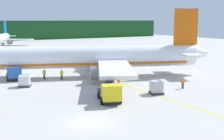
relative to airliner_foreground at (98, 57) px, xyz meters
The scene contains 10 objects.
airliner_foreground is the anchor object (origin of this frame).
service_truck_fuel 14.60m from the airliner_foreground, 157.22° to the left, with size 3.39×6.84×2.96m.
service_truck_catering 17.92m from the airliner_foreground, 113.82° to the right, with size 4.37×6.97×2.70m.
cargo_container_near 15.96m from the airliner_foreground, 88.58° to the right, with size 2.19×2.19×1.95m.
cargo_container_far 14.01m from the airliner_foreground, behind, with size 2.25×2.25×1.83m.
crew_marshaller 9.29m from the airliner_foreground, 98.64° to the right, with size 0.51×0.46×1.61m.
crew_loader_left 16.31m from the airliner_foreground, 68.93° to the right, with size 0.61×0.35×1.68m.
crew_loader_right 7.20m from the airliner_foreground, behind, with size 0.53×0.45×1.67m.
crew_supervisor 9.74m from the airliner_foreground, 167.12° to the left, with size 0.62×0.30×1.71m.
apron_guide_line 5.87m from the airliner_foreground, 90.87° to the right, with size 0.30×60.00×0.01m, color yellow.
Camera 1 is at (-12.93, -26.25, 9.87)m, focal length 49.82 mm.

